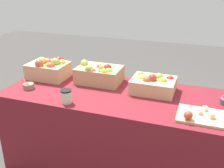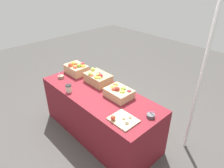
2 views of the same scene
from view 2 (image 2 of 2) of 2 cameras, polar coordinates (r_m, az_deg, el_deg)
ground_plane at (r=3.33m, az=-3.23°, el=-13.26°), size 10.00×10.00×0.00m
table at (r=3.09m, az=-3.43°, el=-8.24°), size 1.90×0.76×0.74m
apple_crate_left at (r=3.41m, az=-9.88°, el=4.32°), size 0.36×0.27×0.20m
apple_crate_middle at (r=3.09m, az=-4.02°, el=1.71°), size 0.39×0.27×0.19m
apple_crate_right at (r=2.76m, az=1.87°, el=-2.27°), size 0.35×0.28×0.16m
cutting_board_front at (r=2.38m, az=2.89°, el=-9.91°), size 0.31×0.26×0.08m
sample_bowl_near at (r=3.35m, az=-14.11°, el=1.98°), size 0.09×0.09×0.09m
sample_bowl_mid at (r=2.46m, az=10.80°, el=-8.70°), size 0.10×0.10×0.09m
coffee_cup at (r=2.94m, az=-12.04°, el=-1.20°), size 0.08×0.08×0.11m
tent_pole at (r=2.67m, az=23.67°, el=1.53°), size 0.04×0.04×2.24m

